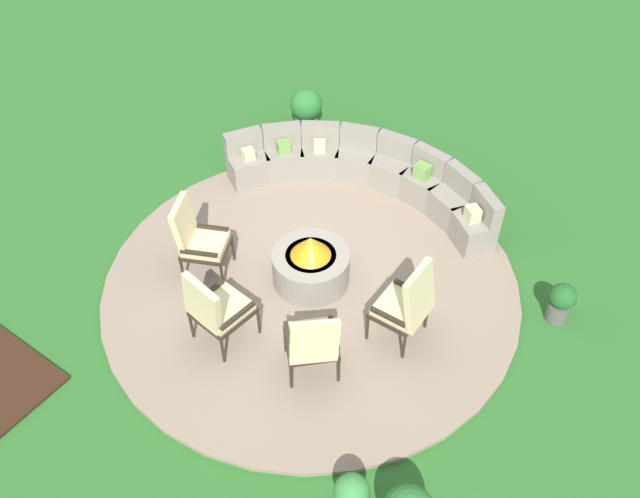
% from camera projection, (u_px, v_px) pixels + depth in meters
% --- Properties ---
extents(ground_plane, '(24.00, 24.00, 0.00)m').
position_uv_depth(ground_plane, '(311.00, 283.00, 8.38)').
color(ground_plane, '#2D6B28').
extents(patio_circle, '(5.31, 5.31, 0.06)m').
position_uv_depth(patio_circle, '(311.00, 281.00, 8.35)').
color(patio_circle, gray).
rests_on(patio_circle, ground_plane).
extents(fire_pit, '(0.98, 0.98, 0.73)m').
position_uv_depth(fire_pit, '(311.00, 264.00, 8.14)').
color(fire_pit, gray).
rests_on(fire_pit, patio_circle).
extents(curved_stone_bench, '(4.02, 1.72, 0.79)m').
position_uv_depth(curved_stone_bench, '(366.00, 175.00, 9.40)').
color(curved_stone_bench, gray).
rests_on(curved_stone_bench, patio_circle).
extents(lounge_chair_front_left, '(0.74, 0.73, 1.11)m').
position_uv_depth(lounge_chair_front_left, '(198.00, 238.00, 8.07)').
color(lounge_chair_front_left, '#2D2319').
rests_on(lounge_chair_front_left, patio_circle).
extents(lounge_chair_front_right, '(0.65, 0.67, 1.12)m').
position_uv_depth(lounge_chair_front_right, '(215.00, 308.00, 7.25)').
color(lounge_chair_front_right, '#2D2319').
rests_on(lounge_chair_front_right, patio_circle).
extents(lounge_chair_back_left, '(0.78, 0.79, 1.02)m').
position_uv_depth(lounge_chair_back_left, '(312.00, 341.00, 6.94)').
color(lounge_chair_back_left, '#2D2319').
rests_on(lounge_chair_back_left, patio_circle).
extents(lounge_chair_back_right, '(0.59, 0.59, 1.14)m').
position_uv_depth(lounge_chair_back_right, '(407.00, 303.00, 7.27)').
color(lounge_chair_back_right, '#2D2319').
rests_on(lounge_chair_back_right, patio_circle).
extents(potted_plant_0, '(0.53, 0.53, 0.74)m').
position_uv_depth(potted_plant_0, '(306.00, 108.00, 10.64)').
color(potted_plant_0, '#605B56').
rests_on(potted_plant_0, ground_plane).
extents(potted_plant_1, '(0.32, 0.32, 0.56)m').
position_uv_depth(potted_plant_1, '(561.00, 301.00, 7.73)').
color(potted_plant_1, '#605B56').
rests_on(potted_plant_1, ground_plane).
extents(potted_plant_2, '(0.35, 0.35, 0.54)m').
position_uv_depth(potted_plant_2, '(352.00, 495.00, 6.03)').
color(potted_plant_2, '#605B56').
rests_on(potted_plant_2, ground_plane).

